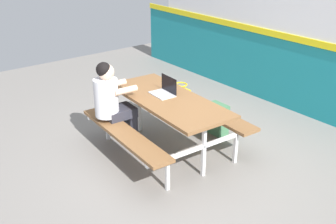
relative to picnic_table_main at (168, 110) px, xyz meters
name	(u,v)px	position (x,y,z in m)	size (l,w,h in m)	color
ground_plane	(185,162)	(0.35, 0.00, -0.58)	(10.00, 10.00, 0.02)	gray
accent_backdrop	(313,35)	(0.35, 2.42, 0.67)	(8.00, 0.14, 2.60)	teal
picnic_table_main	(168,110)	(0.00, 0.00, 0.00)	(1.84, 1.64, 0.74)	brown
student_nearer	(112,100)	(-0.46, -0.53, 0.13)	(0.38, 0.53, 1.21)	#2D2D38
laptop_silver	(164,91)	(-0.13, 0.04, 0.21)	(0.33, 0.24, 0.22)	silver
backpack_dark	(218,119)	(0.03, 0.86, -0.36)	(0.30, 0.22, 0.44)	#3F724C
tote_bag_bright	(181,98)	(-0.94, 0.98, -0.38)	(0.34, 0.21, 0.43)	yellow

